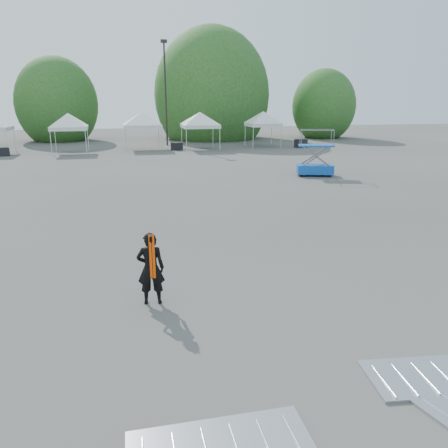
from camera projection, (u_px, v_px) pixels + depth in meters
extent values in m
plane|color=#474442|center=(181.00, 256.00, 12.80)|extent=(120.00, 120.00, 0.00)
cylinder|color=black|center=(166.00, 96.00, 42.10)|extent=(0.16, 0.16, 9.50)
cube|color=black|center=(164.00, 41.00, 40.75)|extent=(0.60, 0.25, 0.30)
cylinder|color=#382314|center=(60.00, 130.00, 48.17)|extent=(0.36, 0.36, 2.27)
ellipsoid|color=#1B4A18|center=(57.00, 104.00, 47.40)|extent=(4.16, 4.16, 4.78)
cylinder|color=#382314|center=(212.00, 126.00, 50.89)|extent=(0.36, 0.36, 2.80)
ellipsoid|color=#1B4A18|center=(212.00, 95.00, 49.94)|extent=(5.12, 5.12, 5.89)
cylinder|color=#382314|center=(322.00, 129.00, 51.96)|extent=(0.36, 0.36, 2.10)
ellipsoid|color=#1B4A18|center=(324.00, 106.00, 51.25)|extent=(3.84, 3.84, 4.42)
cylinder|color=silver|center=(7.00, 143.00, 35.36)|extent=(0.06, 0.06, 2.00)
cylinder|color=silver|center=(15.00, 140.00, 38.08)|extent=(0.06, 0.06, 2.00)
cylinder|color=silver|center=(51.00, 143.00, 35.35)|extent=(0.06, 0.06, 2.00)
cylinder|color=silver|center=(86.00, 142.00, 35.95)|extent=(0.06, 0.06, 2.00)
cylinder|color=silver|center=(56.00, 140.00, 37.90)|extent=(0.06, 0.06, 2.00)
cylinder|color=silver|center=(88.00, 140.00, 38.49)|extent=(0.06, 0.06, 2.00)
cube|color=silver|center=(69.00, 128.00, 36.63)|extent=(2.92, 2.92, 0.30)
pyramid|color=silver|center=(68.00, 113.00, 36.28)|extent=(4.13, 4.13, 1.10)
cylinder|color=silver|center=(126.00, 140.00, 37.86)|extent=(0.06, 0.06, 2.00)
cylinder|color=silver|center=(162.00, 139.00, 38.54)|extent=(0.06, 0.06, 2.00)
cylinder|color=silver|center=(125.00, 137.00, 40.75)|extent=(0.06, 0.06, 2.00)
cylinder|color=silver|center=(159.00, 137.00, 41.43)|extent=(0.06, 0.06, 2.00)
cube|color=silver|center=(142.00, 126.00, 39.35)|extent=(3.29, 3.29, 0.30)
pyramid|color=silver|center=(142.00, 112.00, 39.00)|extent=(4.66, 4.66, 1.10)
cylinder|color=silver|center=(186.00, 140.00, 37.96)|extent=(0.06, 0.06, 2.00)
cylinder|color=silver|center=(220.00, 139.00, 38.62)|extent=(0.06, 0.06, 2.00)
cylinder|color=silver|center=(182.00, 137.00, 40.76)|extent=(0.06, 0.06, 2.00)
cylinder|color=silver|center=(213.00, 137.00, 41.41)|extent=(0.06, 0.06, 2.00)
cube|color=silver|center=(200.00, 126.00, 39.39)|extent=(3.18, 3.18, 0.30)
pyramid|color=silver|center=(200.00, 112.00, 39.04)|extent=(4.50, 4.50, 1.10)
cylinder|color=silver|center=(253.00, 138.00, 40.35)|extent=(0.06, 0.06, 2.00)
cylinder|color=silver|center=(281.00, 137.00, 40.95)|extent=(0.06, 0.06, 2.00)
cylinder|color=silver|center=(245.00, 135.00, 42.92)|extent=(0.06, 0.06, 2.00)
cylinder|color=silver|center=(272.00, 135.00, 43.52)|extent=(0.06, 0.06, 2.00)
cube|color=silver|center=(263.00, 125.00, 41.63)|extent=(2.95, 2.95, 0.30)
pyramid|color=silver|center=(263.00, 111.00, 41.29)|extent=(4.17, 4.17, 1.10)
imported|color=black|center=(151.00, 268.00, 9.65)|extent=(0.65, 0.46, 1.67)
cube|color=#FE4705|center=(151.00, 257.00, 9.40)|extent=(0.13, 0.02, 1.00)
cube|color=#0C4BA4|center=(315.00, 169.00, 26.11)|extent=(2.32, 1.62, 0.53)
cube|color=#0C4BA4|center=(316.00, 146.00, 25.73)|extent=(2.23, 1.55, 0.09)
cylinder|color=black|center=(302.00, 174.00, 25.81)|extent=(0.34, 0.22, 0.32)
cylinder|color=black|center=(329.00, 175.00, 25.71)|extent=(0.34, 0.22, 0.32)
cylinder|color=black|center=(301.00, 172.00, 26.65)|extent=(0.34, 0.22, 0.32)
cylinder|color=black|center=(327.00, 172.00, 26.55)|extent=(0.34, 0.22, 0.32)
cube|color=#AAADB3|center=(433.00, 376.00, 7.21)|extent=(2.29, 1.35, 0.05)
cube|color=black|center=(3.00, 152.00, 35.22)|extent=(1.04, 0.94, 0.66)
cube|color=black|center=(177.00, 146.00, 39.33)|extent=(1.07, 0.98, 0.68)
cube|color=black|center=(301.00, 143.00, 41.38)|extent=(1.19, 1.04, 0.78)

